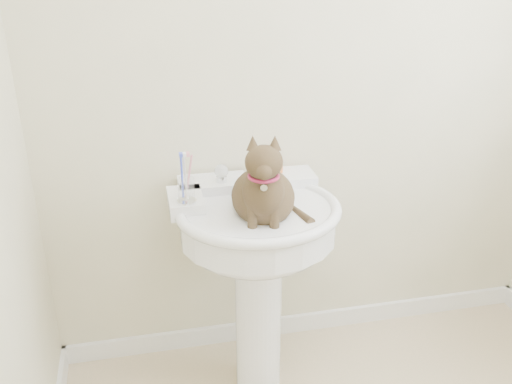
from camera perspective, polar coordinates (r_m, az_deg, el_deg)
wall_back at (r=2.28m, az=5.70°, el=12.00°), size 2.20×0.00×2.50m
baseboard_back at (r=2.80m, az=4.71°, el=-12.86°), size 2.20×0.02×0.09m
pedestal_sink at (r=2.16m, az=0.14°, el=-5.06°), size 0.63×0.61×0.86m
faucet at (r=2.19m, az=-0.65°, el=2.10°), size 0.28×0.12×0.14m
soap_bar at (r=2.30m, az=1.53°, el=2.52°), size 0.10×0.07×0.03m
toothbrush_cup at (r=2.03m, az=-6.99°, el=0.24°), size 0.07×0.07×0.18m
cat at (r=1.99m, az=0.83°, el=-0.01°), size 0.25×0.31×0.45m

